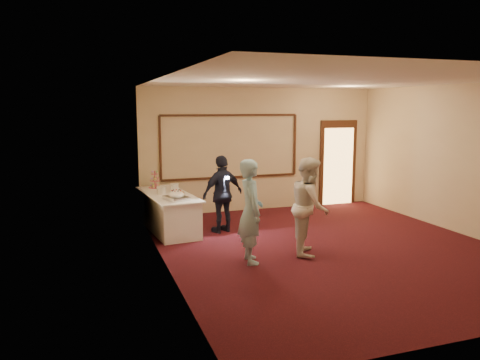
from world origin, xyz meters
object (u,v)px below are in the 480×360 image
object	(u,v)px
pavlova_tray	(176,196)
cupcake_stand	(155,181)
woman	(310,206)
guest	(223,194)
plate_stack_b	(174,187)
tart	(178,194)
buffet_table	(168,212)
man	(251,211)
plate_stack_a	(161,190)

from	to	relation	value
pavlova_tray	cupcake_stand	bearing A→B (deg)	96.89
woman	guest	distance (m)	2.11
pavlova_tray	guest	size ratio (longest dim) A/B	0.35
plate_stack_b	cupcake_stand	bearing A→B (deg)	123.62
tart	guest	xyz separation A→B (m)	(0.86, -0.29, -0.01)
cupcake_stand	tart	world-z (taller)	cupcake_stand
tart	woman	world-z (taller)	woman
cupcake_stand	tart	distance (m)	1.07
buffet_table	plate_stack_b	size ratio (longest dim) A/B	12.73
buffet_table	tart	distance (m)	0.49
pavlova_tray	tart	distance (m)	0.51
cupcake_stand	plate_stack_b	xyz separation A→B (m)	(0.34, -0.51, -0.07)
woman	guest	bearing A→B (deg)	53.91
man	buffet_table	bearing A→B (deg)	27.12
tart	plate_stack_a	bearing A→B (deg)	144.24
pavlova_tray	man	size ratio (longest dim) A/B	0.32
man	woman	distance (m)	1.13
man	woman	xyz separation A→B (m)	(1.13, 0.11, -0.01)
cupcake_stand	plate_stack_a	size ratio (longest dim) A/B	2.17
plate_stack_a	man	xyz separation A→B (m)	(1.06, -2.46, 0.01)
buffet_table	woman	distance (m)	3.15
buffet_table	pavlova_tray	distance (m)	0.84
cupcake_stand	plate_stack_b	size ratio (longest dim) A/B	2.32
buffet_table	guest	xyz separation A→B (m)	(1.04, -0.50, 0.40)
buffet_table	man	world-z (taller)	man
buffet_table	tart	xyz separation A→B (m)	(0.17, -0.21, 0.41)
tart	man	xyz separation A→B (m)	(0.76, -2.24, 0.06)
plate_stack_b	tart	world-z (taller)	plate_stack_b
pavlova_tray	woman	world-z (taller)	woman
buffet_table	plate_stack_b	world-z (taller)	plate_stack_b
plate_stack_b	man	xyz separation A→B (m)	(0.73, -2.75, 0.01)
pavlova_tray	guest	distance (m)	1.01
plate_stack_b	tart	xyz separation A→B (m)	(-0.03, -0.51, -0.05)
pavlova_tray	man	distance (m)	1.96
cupcake_stand	woman	xyz separation A→B (m)	(2.20, -3.15, -0.07)
pavlova_tray	plate_stack_b	size ratio (longest dim) A/B	3.05
cupcake_stand	man	world-z (taller)	man
guest	cupcake_stand	bearing A→B (deg)	-65.68
tart	plate_stack_b	bearing A→B (deg)	86.95
woman	plate_stack_a	bearing A→B (deg)	67.82
cupcake_stand	man	bearing A→B (deg)	-71.86
tart	guest	world-z (taller)	guest
buffet_table	guest	world-z (taller)	guest
guest	plate_stack_b	bearing A→B (deg)	-61.39
guest	man	bearing A→B (deg)	69.43
pavlova_tray	plate_stack_a	world-z (taller)	pavlova_tray
man	woman	bearing A→B (deg)	-78.28
plate_stack_a	woman	xyz separation A→B (m)	(2.19, -2.35, -0.00)
plate_stack_b	tart	size ratio (longest dim) A/B	0.60
plate_stack_a	woman	bearing A→B (deg)	-47.03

